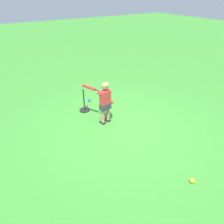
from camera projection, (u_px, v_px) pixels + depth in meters
ground_plane at (123, 126)px, 5.21m from camera, size 40.00×40.00×0.00m
child_batter at (104, 99)px, 5.04m from camera, size 0.48×0.71×1.08m
play_ball_center_lawn at (89, 100)px, 6.32m from camera, size 0.08×0.08×0.08m
play_ball_near_batter at (192, 181)px, 3.68m from camera, size 0.09×0.09×0.09m
play_ball_by_bucket at (112, 102)px, 6.22m from camera, size 0.08×0.08×0.08m
batting_tee at (84, 107)px, 5.82m from camera, size 0.28×0.28×0.62m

